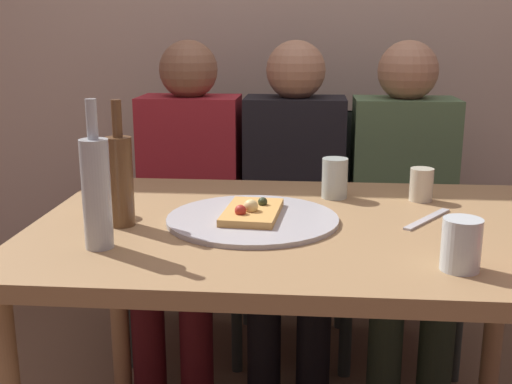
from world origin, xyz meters
TOP-DOWN VIEW (x-y plane):
  - back_wall at (0.00, 1.21)m, footprint 6.00×0.10m
  - dining_table at (0.00, 0.00)m, footprint 1.32×0.88m
  - pizza_tray at (-0.12, -0.00)m, footprint 0.42×0.42m
  - pizza_slice_last at (-0.13, 0.01)m, footprint 0.15×0.23m
  - wine_bottle at (-0.44, -0.22)m, footprint 0.06×0.06m
  - beer_bottle at (-0.44, -0.06)m, footprint 0.06×0.06m
  - tumbler_near at (0.32, 0.24)m, footprint 0.06×0.06m
  - tumbler_far at (0.31, -0.29)m, footprint 0.08×0.08m
  - wine_glass at (0.08, 0.25)m, footprint 0.07×0.07m
  - short_glass at (-0.51, 0.03)m, footprint 0.07×0.07m
  - table_knife at (0.31, 0.05)m, footprint 0.14×0.19m
  - chair_left at (-0.42, 0.84)m, footprint 0.44×0.44m
  - chair_middle at (-0.04, 0.84)m, footprint 0.44×0.44m
  - chair_right at (0.35, 0.84)m, footprint 0.44×0.44m
  - guest_in_sweater at (-0.42, 0.69)m, footprint 0.36×0.56m
  - guest_in_beanie at (-0.04, 0.69)m, footprint 0.36×0.56m
  - guest_by_wall at (0.35, 0.69)m, footprint 0.36×0.56m

SIDE VIEW (x-z plane):
  - chair_left at x=-0.42m, z-range 0.06..0.96m
  - chair_middle at x=-0.04m, z-range 0.06..0.96m
  - chair_right at x=0.35m, z-range 0.06..0.96m
  - guest_in_sweater at x=-0.42m, z-range 0.06..1.23m
  - guest_in_beanie at x=-0.04m, z-range 0.06..1.23m
  - guest_by_wall at x=0.35m, z-range 0.06..1.23m
  - dining_table at x=0.00m, z-range 0.28..1.03m
  - table_knife at x=0.31m, z-range 0.74..0.75m
  - pizza_tray at x=-0.12m, z-range 0.74..0.76m
  - pizza_slice_last at x=-0.13m, z-range 0.74..0.79m
  - tumbler_near at x=0.32m, z-range 0.74..0.83m
  - short_glass at x=-0.51m, z-range 0.74..0.84m
  - tumbler_far at x=0.31m, z-range 0.74..0.85m
  - wine_glass at x=0.08m, z-range 0.74..0.86m
  - beer_bottle at x=-0.44m, z-range 0.71..1.01m
  - wine_bottle at x=-0.44m, z-range 0.71..1.03m
  - back_wall at x=0.00m, z-range 0.00..2.60m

